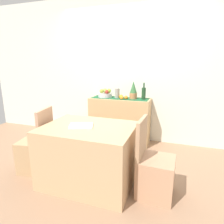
# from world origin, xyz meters

# --- Properties ---
(ground_plane) EXTENTS (6.40, 6.40, 0.02)m
(ground_plane) POSITION_xyz_m (0.00, 0.00, -0.01)
(ground_plane) COLOR #9E785B
(ground_plane) RESTS_ON ground
(room_wall_rear) EXTENTS (6.40, 0.06, 2.70)m
(room_wall_rear) POSITION_xyz_m (0.00, 1.18, 1.35)
(room_wall_rear) COLOR silver
(room_wall_rear) RESTS_ON ground
(sideboard_console) EXTENTS (1.12, 0.42, 0.85)m
(sideboard_console) POSITION_xyz_m (-0.08, 0.92, 0.43)
(sideboard_console) COLOR tan
(sideboard_console) RESTS_ON ground
(table_runner) EXTENTS (1.05, 0.32, 0.01)m
(table_runner) POSITION_xyz_m (-0.08, 0.92, 0.85)
(table_runner) COLOR #1C5933
(table_runner) RESTS_ON sideboard_console
(fruit_bowl) EXTENTS (0.26, 0.26, 0.08)m
(fruit_bowl) POSITION_xyz_m (-0.37, 0.92, 0.90)
(fruit_bowl) COLOR silver
(fruit_bowl) RESTS_ON table_runner
(apple_center) EXTENTS (0.08, 0.08, 0.08)m
(apple_center) POSITION_xyz_m (-0.39, 0.98, 0.97)
(apple_center) COLOR #929C41
(apple_center) RESTS_ON fruit_bowl
(apple_upper) EXTENTS (0.07, 0.07, 0.07)m
(apple_upper) POSITION_xyz_m (-0.31, 0.86, 0.97)
(apple_upper) COLOR #A53023
(apple_upper) RESTS_ON fruit_bowl
(apple_left) EXTENTS (0.08, 0.08, 0.08)m
(apple_left) POSITION_xyz_m (-0.43, 0.90, 0.97)
(apple_left) COLOR #99AC3A
(apple_left) RESTS_ON fruit_bowl
(apple_rear) EXTENTS (0.07, 0.07, 0.07)m
(apple_rear) POSITION_xyz_m (-0.36, 0.91, 0.97)
(apple_rear) COLOR #87A041
(apple_rear) RESTS_ON fruit_bowl
(apple_front) EXTENTS (0.08, 0.08, 0.08)m
(apple_front) POSITION_xyz_m (-0.31, 0.98, 0.97)
(apple_front) COLOR #92B12D
(apple_front) RESTS_ON fruit_bowl
(wine_bottle) EXTENTS (0.07, 0.07, 0.30)m
(wine_bottle) POSITION_xyz_m (0.36, 0.92, 0.97)
(wine_bottle) COLOR #1E3F23
(wine_bottle) RESTS_ON sideboard_console
(ceramic_vase) EXTENTS (0.09, 0.09, 0.18)m
(ceramic_vase) POSITION_xyz_m (-0.13, 0.92, 0.94)
(ceramic_vase) COLOR #9D978F
(ceramic_vase) RESTS_ON sideboard_console
(potted_plant) EXTENTS (0.13, 0.13, 0.32)m
(potted_plant) POSITION_xyz_m (0.17, 0.92, 1.01)
(potted_plant) COLOR #B37648
(potted_plant) RESTS_ON sideboard_console
(orange_loose_end) EXTENTS (0.07, 0.07, 0.07)m
(orange_loose_end) POSITION_xyz_m (-0.05, 0.90, 0.89)
(orange_loose_end) COLOR orange
(orange_loose_end) RESTS_ON sideboard_console
(orange_loose_near_bowl) EXTENTS (0.07, 0.07, 0.07)m
(orange_loose_near_bowl) POSITION_xyz_m (0.06, 0.85, 0.89)
(orange_loose_near_bowl) COLOR orange
(orange_loose_near_bowl) RESTS_ON sideboard_console
(orange_loose_far) EXTENTS (0.07, 0.07, 0.07)m
(orange_loose_far) POSITION_xyz_m (-0.01, 0.80, 0.89)
(orange_loose_far) COLOR orange
(orange_loose_far) RESTS_ON sideboard_console
(dining_table) EXTENTS (1.11, 0.84, 0.74)m
(dining_table) POSITION_xyz_m (-0.07, -0.46, 0.37)
(dining_table) COLOR tan
(dining_table) RESTS_ON ground
(open_book) EXTENTS (0.34, 0.30, 0.02)m
(open_book) POSITION_xyz_m (-0.15, -0.49, 0.75)
(open_book) COLOR white
(open_book) RESTS_ON dining_table
(chair_near_window) EXTENTS (0.46, 0.46, 0.90)m
(chair_near_window) POSITION_xyz_m (-0.88, -0.45, 0.27)
(chair_near_window) COLOR tan
(chair_near_window) RESTS_ON ground
(chair_by_corner) EXTENTS (0.42, 0.42, 0.90)m
(chair_by_corner) POSITION_xyz_m (0.75, -0.46, 0.27)
(chair_by_corner) COLOR tan
(chair_by_corner) RESTS_ON ground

